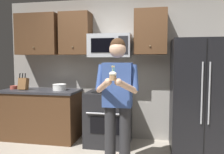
# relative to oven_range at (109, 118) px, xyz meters

# --- Properties ---
(wall_back) EXTENTS (4.40, 0.10, 2.60)m
(wall_back) POSITION_rel_oven_range_xyz_m (0.15, 0.39, 0.84)
(wall_back) COLOR gray
(wall_back) RESTS_ON ground
(oven_range) EXTENTS (0.76, 0.70, 0.93)m
(oven_range) POSITION_rel_oven_range_xyz_m (0.00, 0.00, 0.00)
(oven_range) COLOR black
(oven_range) RESTS_ON ground
(microwave) EXTENTS (0.74, 0.41, 0.40)m
(microwave) POSITION_rel_oven_range_xyz_m (0.00, 0.12, 1.26)
(microwave) COLOR #9EA0A5
(refrigerator) EXTENTS (0.90, 0.75, 1.80)m
(refrigerator) POSITION_rel_oven_range_xyz_m (1.50, -0.04, 0.44)
(refrigerator) COLOR black
(refrigerator) RESTS_ON ground
(cabinet_row_upper) EXTENTS (2.78, 0.36, 0.76)m
(cabinet_row_upper) POSITION_rel_oven_range_xyz_m (-0.57, 0.17, 1.49)
(cabinet_row_upper) COLOR #4C301C
(counter_left) EXTENTS (1.44, 0.66, 0.92)m
(counter_left) POSITION_rel_oven_range_xyz_m (-1.30, 0.02, 0.00)
(counter_left) COLOR #4C301C
(counter_left) RESTS_ON ground
(knife_block) EXTENTS (0.16, 0.15, 0.32)m
(knife_block) POSITION_rel_oven_range_xyz_m (-1.61, -0.03, 0.57)
(knife_block) COLOR brown
(knife_block) RESTS_ON counter_left
(bowl_large_white) EXTENTS (0.25, 0.25, 0.11)m
(bowl_large_white) POSITION_rel_oven_range_xyz_m (-0.93, 0.04, 0.52)
(bowl_large_white) COLOR white
(bowl_large_white) RESTS_ON counter_left
(bowl_small_colored) EXTENTS (0.14, 0.14, 0.06)m
(bowl_small_colored) POSITION_rel_oven_range_xyz_m (-1.85, 0.03, 0.49)
(bowl_small_colored) COLOR #B24C3F
(bowl_small_colored) RESTS_ON counter_left
(person) EXTENTS (0.60, 0.48, 1.76)m
(person) POSITION_rel_oven_range_xyz_m (0.30, -0.89, 0.53)
(person) COLOR #262628
(person) RESTS_ON ground
(cupcake) EXTENTS (0.09, 0.09, 0.17)m
(cupcake) POSITION_rel_oven_range_xyz_m (0.30, -1.21, 0.83)
(cupcake) COLOR #A87F56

